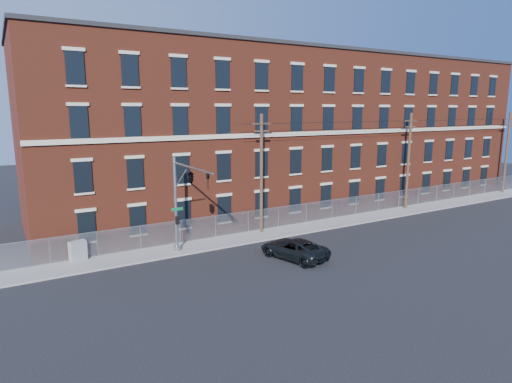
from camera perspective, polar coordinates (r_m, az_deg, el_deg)
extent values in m
plane|color=black|center=(31.97, 2.88, -8.42)|extent=(140.00, 140.00, 0.00)
cube|color=gray|center=(42.94, 12.61, -3.58)|extent=(65.00, 3.00, 0.12)
cube|color=maroon|center=(48.63, 5.68, 7.75)|extent=(55.00, 14.00, 16.00)
cube|color=black|center=(48.90, 5.86, 17.33)|extent=(55.30, 14.30, 0.30)
cube|color=#BDB29D|center=(43.12, 11.30, 7.62)|extent=(55.00, 0.18, 0.35)
cube|color=black|center=(33.49, -21.30, -4.33)|extent=(1.20, 0.10, 2.20)
cube|color=black|center=(32.79, -21.72, 1.76)|extent=(1.20, 0.10, 2.20)
cube|color=black|center=(32.47, -22.19, 8.40)|extent=(1.20, 0.10, 2.20)
cube|color=black|center=(32.57, -22.65, 14.72)|extent=(1.20, 0.10, 2.20)
cube|color=black|center=(34.22, -15.24, -3.66)|extent=(1.20, 0.10, 2.20)
cube|color=black|center=(33.53, -15.54, 2.31)|extent=(1.20, 0.10, 2.20)
cube|color=black|center=(33.22, -15.87, 8.81)|extent=(1.20, 0.10, 2.20)
cube|color=black|center=(33.32, -16.19, 15.00)|extent=(1.20, 0.10, 2.20)
cube|color=black|center=(35.32, -9.50, -2.98)|extent=(1.20, 0.10, 2.20)
cube|color=black|center=(34.66, -9.68, 2.81)|extent=(1.20, 0.10, 2.20)
cube|color=black|center=(34.35, -9.88, 9.10)|extent=(1.20, 0.10, 2.20)
cube|color=black|center=(34.45, -10.08, 15.10)|extent=(1.20, 0.10, 2.20)
cube|color=black|center=(36.76, -4.17, -2.32)|extent=(1.20, 0.10, 2.20)
cube|color=black|center=(36.12, -4.25, 3.25)|extent=(1.20, 0.10, 2.20)
cube|color=black|center=(35.82, -4.33, 9.29)|extent=(1.20, 0.10, 2.20)
cube|color=black|center=(35.92, -4.41, 15.04)|extent=(1.20, 0.10, 2.20)
cube|color=black|center=(38.49, 0.72, -1.70)|extent=(1.20, 0.10, 2.20)
cube|color=black|center=(37.88, 0.73, 3.63)|extent=(1.20, 0.10, 2.20)
cube|color=black|center=(37.60, 0.75, 9.38)|extent=(1.20, 0.10, 2.20)
cube|color=black|center=(37.69, 0.76, 14.86)|extent=(1.20, 0.10, 2.20)
cube|color=black|center=(40.48, 5.16, -1.12)|extent=(1.20, 0.10, 2.20)
cube|color=black|center=(39.90, 5.24, 3.94)|extent=(1.20, 0.10, 2.20)
cube|color=black|center=(39.63, 5.34, 9.41)|extent=(1.20, 0.10, 2.20)
cube|color=black|center=(39.72, 5.43, 14.61)|extent=(1.20, 0.10, 2.20)
cube|color=black|center=(42.69, 9.15, -0.60)|extent=(1.20, 0.10, 2.20)
cube|color=black|center=(42.14, 9.30, 4.21)|extent=(1.20, 0.10, 2.20)
cube|color=black|center=(41.89, 9.46, 9.38)|extent=(1.20, 0.10, 2.20)
cube|color=black|center=(41.97, 9.61, 14.30)|extent=(1.20, 0.10, 2.20)
cube|color=black|center=(45.09, 12.74, -0.12)|extent=(1.20, 0.10, 2.20)
cube|color=black|center=(44.57, 12.93, 4.43)|extent=(1.20, 0.10, 2.20)
cube|color=black|center=(44.34, 13.14, 9.31)|extent=(1.20, 0.10, 2.20)
cube|color=black|center=(44.41, 13.34, 13.96)|extent=(1.20, 0.10, 2.20)
cube|color=black|center=(47.66, 15.95, 0.30)|extent=(1.20, 0.10, 2.20)
cube|color=black|center=(47.17, 16.18, 4.61)|extent=(1.20, 0.10, 2.20)
cube|color=black|center=(46.94, 16.42, 9.22)|extent=(1.20, 0.10, 2.20)
cube|color=black|center=(47.01, 16.66, 13.60)|extent=(1.20, 0.10, 2.20)
cube|color=black|center=(50.36, 18.83, 0.68)|extent=(1.20, 0.10, 2.20)
cube|color=black|center=(49.89, 19.08, 4.75)|extent=(1.20, 0.10, 2.20)
cube|color=black|center=(49.68, 19.35, 9.11)|extent=(1.20, 0.10, 2.20)
cube|color=black|center=(49.75, 19.61, 13.25)|extent=(1.20, 0.10, 2.20)
cube|color=black|center=(53.17, 21.41, 1.02)|extent=(1.20, 0.10, 2.20)
cube|color=black|center=(52.73, 21.67, 4.88)|extent=(1.20, 0.10, 2.20)
cube|color=black|center=(52.53, 21.96, 9.00)|extent=(1.20, 0.10, 2.20)
cube|color=black|center=(52.60, 22.24, 12.91)|extent=(1.20, 0.10, 2.20)
cube|color=black|center=(56.09, 23.72, 1.32)|extent=(1.20, 0.10, 2.20)
cube|color=black|center=(55.67, 24.00, 4.98)|extent=(1.20, 0.10, 2.20)
cube|color=black|center=(55.48, 24.30, 8.88)|extent=(1.20, 0.10, 2.20)
cube|color=black|center=(55.54, 24.59, 12.58)|extent=(1.20, 0.10, 2.20)
cube|color=black|center=(59.09, 25.81, 1.59)|extent=(1.20, 0.10, 2.20)
cube|color=black|center=(58.69, 26.09, 5.06)|extent=(1.20, 0.10, 2.20)
cube|color=black|center=(58.51, 26.40, 8.76)|extent=(1.20, 0.10, 2.20)
cube|color=black|center=(58.57, 26.70, 12.27)|extent=(1.20, 0.10, 2.20)
cube|color=black|center=(62.16, 27.69, 1.83)|extent=(1.20, 0.10, 2.20)
cube|color=black|center=(61.78, 27.98, 5.13)|extent=(1.20, 0.10, 2.20)
cube|color=black|center=(61.61, 28.29, 8.64)|extent=(1.20, 0.10, 2.20)
cube|color=black|center=(61.67, 28.59, 11.98)|extent=(1.20, 0.10, 2.20)
cube|color=#A5A8AD|center=(43.64, 11.50, -2.01)|extent=(59.00, 0.02, 1.80)
cylinder|color=#9EA0A5|center=(43.46, 11.54, -0.86)|extent=(59.00, 0.04, 0.04)
cylinder|color=#9EA0A5|center=(32.91, -25.39, -7.04)|extent=(0.06, 0.06, 1.85)
cylinder|color=#9EA0A5|center=(33.28, -20.05, -6.45)|extent=(0.06, 0.06, 1.85)
cylinder|color=#9EA0A5|center=(33.93, -14.88, -5.83)|extent=(0.06, 0.06, 1.85)
cylinder|color=#9EA0A5|center=(34.84, -9.95, -5.19)|extent=(0.06, 0.06, 1.85)
cylinder|color=#9EA0A5|center=(36.00, -5.31, -4.55)|extent=(0.06, 0.06, 1.85)
cylinder|color=#9EA0A5|center=(37.39, -1.00, -3.93)|extent=(0.06, 0.06, 1.85)
cylinder|color=#9EA0A5|center=(38.97, 2.97, -3.34)|extent=(0.06, 0.06, 1.85)
cylinder|color=#9EA0A5|center=(40.72, 6.62, -2.78)|extent=(0.06, 0.06, 1.85)
cylinder|color=#9EA0A5|center=(42.64, 9.95, -2.26)|extent=(0.06, 0.06, 1.85)
cylinder|color=#9EA0A5|center=(44.68, 12.98, -1.78)|extent=(0.06, 0.06, 1.85)
cylinder|color=#9EA0A5|center=(46.84, 15.74, -1.34)|extent=(0.06, 0.06, 1.85)
cylinder|color=#9EA0A5|center=(49.11, 18.24, -0.93)|extent=(0.06, 0.06, 1.85)
cylinder|color=#9EA0A5|center=(51.46, 20.52, -0.56)|extent=(0.06, 0.06, 1.85)
cylinder|color=#9EA0A5|center=(53.89, 22.60, -0.22)|extent=(0.06, 0.06, 1.85)
cylinder|color=#9EA0A5|center=(56.38, 24.50, 0.09)|extent=(0.06, 0.06, 1.85)
cylinder|color=#9EA0A5|center=(58.93, 26.24, 0.37)|extent=(0.06, 0.06, 1.85)
cylinder|color=#9EA0A5|center=(61.54, 27.83, 0.63)|extent=(0.06, 0.06, 1.85)
cylinder|color=#9EA0A5|center=(64.18, 29.29, 0.86)|extent=(0.06, 0.06, 1.85)
cylinder|color=#9EA0A5|center=(32.27, -10.48, -1.73)|extent=(0.22, 0.22, 7.00)
cylinder|color=#9EA0A5|center=(33.12, -10.29, -7.31)|extent=(0.50, 0.50, 0.40)
cylinder|color=#9EA0A5|center=(28.74, -8.43, 3.10)|extent=(0.14, 6.50, 0.14)
cylinder|color=#9EA0A5|center=(30.77, -9.84, 1.68)|extent=(0.08, 2.18, 1.56)
cube|color=#0C592D|center=(32.21, -10.29, -2.29)|extent=(0.90, 0.03, 0.22)
cube|color=black|center=(32.29, -10.26, -3.72)|extent=(0.25, 0.25, 0.60)
imported|color=black|center=(26.50, -6.30, 1.31)|extent=(0.16, 0.20, 1.00)
imported|color=black|center=(29.05, -8.59, 2.08)|extent=(0.53, 2.48, 1.00)
cylinder|color=#453022|center=(36.41, 0.71, 2.26)|extent=(0.28, 0.28, 10.00)
cube|color=#453022|center=(36.03, 0.73, 8.88)|extent=(1.80, 0.12, 0.12)
cube|color=#453022|center=(36.05, 0.72, 7.93)|extent=(1.40, 0.12, 0.12)
cylinder|color=#453022|center=(48.22, 19.34, 3.74)|extent=(0.28, 0.28, 10.00)
cube|color=#453022|center=(47.93, 19.65, 8.72)|extent=(1.80, 0.12, 0.12)
cube|color=#453022|center=(47.95, 19.60, 8.01)|extent=(1.40, 0.12, 0.12)
cylinder|color=#453022|center=(63.02, 29.99, 4.41)|extent=(0.28, 0.28, 10.00)
cube|color=#453022|center=(62.81, 30.35, 8.22)|extent=(1.80, 0.12, 0.12)
cube|color=#453022|center=(62.82, 30.30, 7.67)|extent=(1.40, 0.12, 0.12)
cylinder|color=black|center=(47.74, 19.93, 8.70)|extent=(40.00, 0.02, 0.02)
cylinder|color=black|center=(48.12, 19.37, 8.75)|extent=(40.00, 0.02, 0.02)
cylinder|color=black|center=(47.95, 19.60, 8.01)|extent=(40.00, 0.02, 0.02)
imported|color=black|center=(31.33, 4.97, -7.46)|extent=(3.66, 5.61, 1.44)
cube|color=gray|center=(32.85, -22.32, -7.20)|extent=(1.23, 0.85, 1.40)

